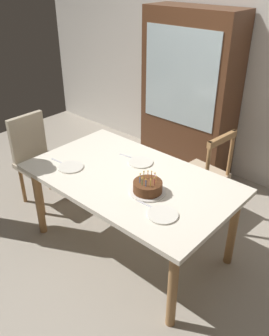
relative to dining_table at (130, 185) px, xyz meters
The scene contains 13 objects.
ground 0.67m from the dining_table, ahead, with size 6.40×6.40×0.00m, color #9E9384.
back_wall 1.95m from the dining_table, 90.00° to the left, with size 6.40×0.10×2.60m, color beige.
dining_table is the anchor object (origin of this frame).
birthday_cake 0.30m from the dining_table, 17.73° to the right, with size 0.28×0.28×0.16m.
plate_near_celebrant 0.54m from the dining_table, 154.10° to the right, with size 0.22×0.22×0.01m, color silver.
plate_far_side 0.26m from the dining_table, 110.53° to the left, with size 0.22×0.22×0.01m, color silver.
plate_near_guest 0.58m from the dining_table, 24.00° to the right, with size 0.22×0.22×0.01m, color silver.
fork_near_celebrant 0.69m from the dining_table, 159.50° to the right, with size 0.18×0.02×0.01m, color silver.
fork_far_side 0.36m from the dining_table, 135.44° to the left, with size 0.18×0.02×0.01m, color silver.
fork_near_guest 0.43m from the dining_table, 30.66° to the right, with size 0.18×0.02×0.01m, color silver.
chair_spindle_back 0.88m from the dining_table, 76.55° to the left, with size 0.48×0.48×0.95m.
chair_upholstered 1.27m from the dining_table, behind, with size 0.45×0.44×0.95m.
china_cabinet 1.66m from the dining_table, 107.51° to the left, with size 1.10×0.45×1.90m.
Camera 1 is at (1.71, -1.85, 2.28)m, focal length 38.10 mm.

